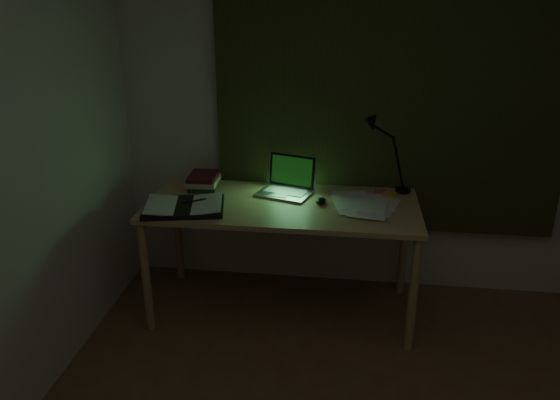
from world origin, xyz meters
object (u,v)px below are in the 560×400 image
(open_textbook, at_px, (184,206))
(loose_papers, at_px, (363,206))
(laptop, at_px, (284,177))
(desk_lamp, at_px, (406,153))
(book_stack, at_px, (203,180))
(desk, at_px, (282,258))

(open_textbook, xyz_separation_m, loose_papers, (1.05, 0.16, -0.01))
(laptop, relative_size, loose_papers, 0.95)
(laptop, xyz_separation_m, loose_papers, (0.49, -0.15, -0.11))
(open_textbook, height_order, loose_papers, open_textbook)
(loose_papers, bearing_deg, desk_lamp, 48.90)
(laptop, height_order, loose_papers, laptop)
(laptop, bearing_deg, desk_lamp, 28.07)
(open_textbook, height_order, desk_lamp, desk_lamp)
(loose_papers, bearing_deg, book_stack, 168.00)
(open_textbook, height_order, book_stack, book_stack)
(laptop, height_order, open_textbook, laptop)
(desk, height_order, open_textbook, open_textbook)
(book_stack, bearing_deg, desk, -21.32)
(book_stack, relative_size, desk_lamp, 0.45)
(book_stack, height_order, desk_lamp, desk_lamp)
(desk, relative_size, loose_papers, 4.33)
(desk, xyz_separation_m, desk_lamp, (0.74, 0.29, 0.63))
(desk, xyz_separation_m, open_textbook, (-0.57, -0.17, 0.40))
(book_stack, xyz_separation_m, loose_papers, (1.04, -0.22, -0.04))
(laptop, bearing_deg, book_stack, -170.44)
(laptop, height_order, book_stack, laptop)
(desk, relative_size, desk_lamp, 3.19)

